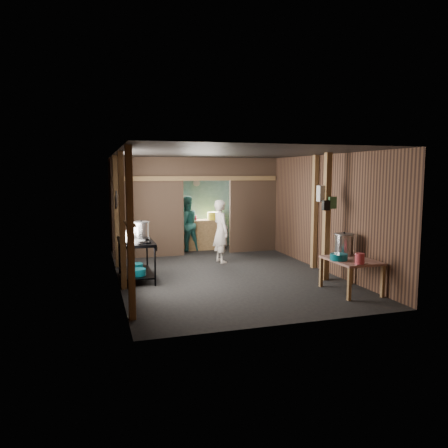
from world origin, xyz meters
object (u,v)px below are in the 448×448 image
object	(u,v)px
prep_table	(351,276)
pink_bucket	(360,259)
cook	(221,231)
gas_range	(136,260)
stove_pot_large	(141,230)
stock_pot	(344,245)
yellow_tub	(214,216)

from	to	relation	value
prep_table	pink_bucket	bearing A→B (deg)	-104.33
pink_bucket	cook	bearing A→B (deg)	111.35
gas_range	stove_pot_large	xyz separation A→B (m)	(0.17, 0.46, 0.57)
stock_pot	pink_bucket	distance (m)	0.87
gas_range	stove_pot_large	distance (m)	0.75
cook	pink_bucket	bearing A→B (deg)	-167.68
stock_pot	pink_bucket	size ratio (longest dim) A/B	2.29
stock_pot	cook	xyz separation A→B (m)	(-1.64, 2.84, -0.04)
stove_pot_large	stock_pot	world-z (taller)	stove_pot_large
yellow_tub	prep_table	bearing A→B (deg)	-77.31
prep_table	yellow_tub	world-z (taller)	yellow_tub
prep_table	gas_range	bearing A→B (deg)	150.44
prep_table	stove_pot_large	size ratio (longest dim) A/B	2.97
stock_pot	yellow_tub	world-z (taller)	yellow_tub
prep_table	cook	distance (m)	3.63
pink_bucket	cook	xyz separation A→B (m)	(-1.44, 3.67, 0.06)
gas_range	prep_table	world-z (taller)	gas_range
gas_range	prep_table	bearing A→B (deg)	-29.56
stock_pot	gas_range	bearing A→B (deg)	156.16
stove_pot_large	yellow_tub	world-z (taller)	stove_pot_large
gas_range	stock_pot	world-z (taller)	stock_pot
stove_pot_large	prep_table	bearing A→B (deg)	-35.90
gas_range	stock_pot	xyz separation A→B (m)	(3.81, -1.69, 0.40)
gas_range	stove_pot_large	world-z (taller)	stove_pot_large
yellow_tub	cook	size ratio (longest dim) A/B	0.25
pink_bucket	prep_table	bearing A→B (deg)	75.67
gas_range	pink_bucket	size ratio (longest dim) A/B	7.25
stove_pot_large	cook	world-z (taller)	cook
gas_range	cook	xyz separation A→B (m)	(2.17, 1.15, 0.36)
yellow_tub	cook	xyz separation A→B (m)	(-0.37, -1.94, -0.19)
prep_table	cook	bearing A→B (deg)	115.31
pink_bucket	yellow_tub	distance (m)	5.72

